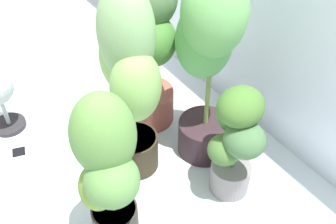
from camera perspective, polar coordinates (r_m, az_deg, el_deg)
The scene contains 7 objects.
ground_plane at distance 2.05m, azimuth -7.11°, elevation -9.58°, with size 8.00×8.00×0.00m, color silver.
potted_plant_back_left at distance 2.04m, azimuth -3.14°, elevation 9.72°, with size 0.49×0.42×0.87m.
potted_plant_center at distance 1.73m, azimuth -5.35°, elevation 5.34°, with size 0.44×0.32×0.98m.
potted_plant_front_right at distance 1.49m, azimuth -8.44°, elevation -7.53°, with size 0.37×0.29×0.79m.
potted_plant_back_center at distance 1.84m, azimuth 5.57°, elevation 8.08°, with size 0.45×0.39×0.99m.
potted_plant_back_right at distance 1.78m, azimuth 9.27°, elevation -3.71°, with size 0.33×0.29×0.59m.
hygrometer_box at distance 2.27m, azimuth -19.83°, elevation -5.41°, with size 0.10×0.10×0.03m.
Camera 1 is at (1.19, -0.51, 1.59)m, focal length 44.17 mm.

